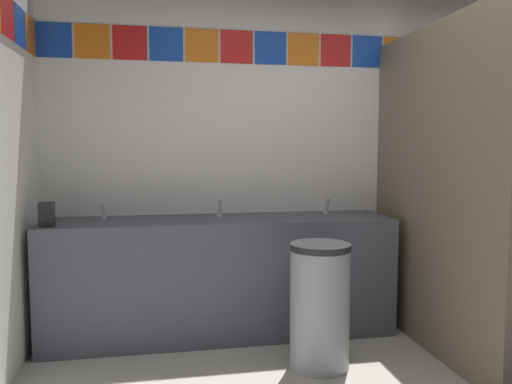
# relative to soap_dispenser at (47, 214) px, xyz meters

# --- Properties ---
(wall_back) EXTENTS (4.19, 0.09, 2.76)m
(wall_back) POSITION_rel_soap_dispenser_xyz_m (1.95, 0.49, 0.46)
(wall_back) COLOR white
(wall_back) RESTS_ON ground_plane
(vanity_counter) EXTENTS (2.46, 0.57, 0.85)m
(vanity_counter) POSITION_rel_soap_dispenser_xyz_m (1.14, 0.17, -0.49)
(vanity_counter) COLOR #4C515B
(vanity_counter) RESTS_ON ground_plane
(faucet_left) EXTENTS (0.04, 0.10, 0.14)m
(faucet_left) POSITION_rel_soap_dispenser_xyz_m (0.32, 0.26, -0.03)
(faucet_left) COLOR silver
(faucet_left) RESTS_ON vanity_counter
(faucet_center) EXTENTS (0.04, 0.10, 0.14)m
(faucet_center) POSITION_rel_soap_dispenser_xyz_m (1.14, 0.26, -0.03)
(faucet_center) COLOR silver
(faucet_center) RESTS_ON vanity_counter
(faucet_right) EXTENTS (0.04, 0.10, 0.14)m
(faucet_right) POSITION_rel_soap_dispenser_xyz_m (1.96, 0.26, -0.03)
(faucet_right) COLOR silver
(faucet_right) RESTS_ON vanity_counter
(soap_dispenser) EXTENTS (0.09, 0.09, 0.16)m
(soap_dispenser) POSITION_rel_soap_dispenser_xyz_m (0.00, 0.00, 0.00)
(soap_dispenser) COLOR black
(soap_dispenser) RESTS_ON vanity_counter
(stall_divider) EXTENTS (0.92, 1.60, 2.16)m
(stall_divider) POSITION_rel_soap_dispenser_xyz_m (2.63, -0.61, 0.15)
(stall_divider) COLOR #726651
(stall_divider) RESTS_ON ground_plane
(toilet) EXTENTS (0.39, 0.49, 0.74)m
(toilet) POSITION_rel_soap_dispenser_xyz_m (3.12, 0.09, -0.62)
(toilet) COLOR white
(toilet) RESTS_ON ground_plane
(trash_bin) EXTENTS (0.37, 0.37, 0.77)m
(trash_bin) POSITION_rel_soap_dispenser_xyz_m (1.68, -0.49, -0.54)
(trash_bin) COLOR #999EA3
(trash_bin) RESTS_ON ground_plane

